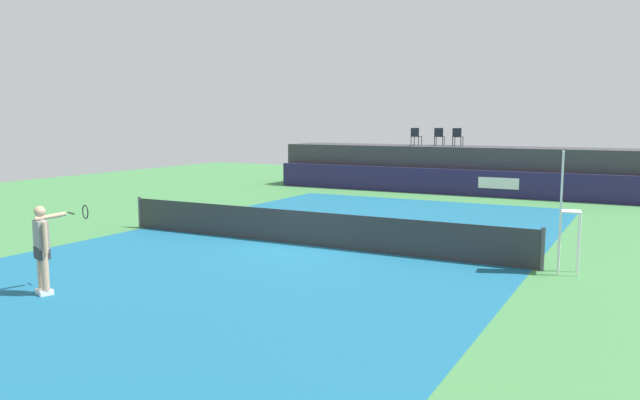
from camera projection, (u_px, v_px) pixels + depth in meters
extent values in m
plane|color=#3D7A42|center=(353.00, 229.00, 19.70)|extent=(48.00, 48.00, 0.00)
cube|color=#16597A|center=(307.00, 245.00, 17.08)|extent=(12.00, 22.00, 0.00)
cube|color=#231E4C|center=(449.00, 182.00, 28.81)|extent=(18.00, 0.20, 1.20)
cube|color=white|center=(498.00, 183.00, 27.62)|extent=(1.80, 0.02, 0.50)
cube|color=#38383D|center=(459.00, 169.00, 30.32)|extent=(18.00, 2.80, 2.20)
cylinder|color=#1E232D|center=(422.00, 141.00, 31.15)|extent=(0.04, 0.04, 0.44)
cylinder|color=#1E232D|center=(414.00, 141.00, 31.37)|extent=(0.04, 0.04, 0.44)
cylinder|color=#1E232D|center=(418.00, 141.00, 30.82)|extent=(0.04, 0.04, 0.44)
cylinder|color=#1E232D|center=(411.00, 141.00, 31.03)|extent=(0.04, 0.04, 0.44)
cube|color=#1E232D|center=(416.00, 136.00, 31.06)|extent=(0.47, 0.47, 0.03)
cube|color=#1E232D|center=(415.00, 132.00, 30.86)|extent=(0.44, 0.06, 0.42)
cylinder|color=#1E232D|center=(444.00, 141.00, 30.96)|extent=(0.04, 0.04, 0.44)
cylinder|color=#1E232D|center=(436.00, 141.00, 31.12)|extent=(0.04, 0.04, 0.44)
cylinder|color=#1E232D|center=(443.00, 141.00, 30.59)|extent=(0.04, 0.04, 0.44)
cylinder|color=#1E232D|center=(434.00, 141.00, 30.75)|extent=(0.04, 0.04, 0.44)
cube|color=#1E232D|center=(439.00, 137.00, 30.83)|extent=(0.48, 0.48, 0.03)
cube|color=#1E232D|center=(439.00, 132.00, 30.61)|extent=(0.44, 0.07, 0.42)
cylinder|color=#1E232D|center=(463.00, 142.00, 30.36)|extent=(0.04, 0.04, 0.44)
cylinder|color=#1E232D|center=(455.00, 141.00, 30.54)|extent=(0.04, 0.04, 0.44)
cylinder|color=#1E232D|center=(461.00, 142.00, 30.01)|extent=(0.04, 0.04, 0.44)
cylinder|color=#1E232D|center=(453.00, 142.00, 30.19)|extent=(0.04, 0.04, 0.44)
cube|color=#1E232D|center=(458.00, 137.00, 30.25)|extent=(0.45, 0.45, 0.03)
cube|color=#1E232D|center=(457.00, 132.00, 30.03)|extent=(0.44, 0.03, 0.42)
cylinder|color=white|center=(579.00, 245.00, 13.57)|extent=(0.04, 0.04, 1.40)
cylinder|color=white|center=(578.00, 242.00, 13.95)|extent=(0.04, 0.04, 1.40)
cylinder|color=white|center=(560.00, 244.00, 13.70)|extent=(0.04, 0.04, 1.40)
cylinder|color=white|center=(559.00, 241.00, 14.08)|extent=(0.04, 0.04, 1.40)
cube|color=white|center=(571.00, 211.00, 13.74)|extent=(0.51, 0.51, 0.03)
cube|color=white|center=(562.00, 181.00, 13.71)|extent=(0.10, 0.44, 1.33)
cube|color=#2D2D2D|center=(307.00, 228.00, 17.02)|extent=(12.40, 0.02, 0.95)
cylinder|color=#4C4C51|center=(140.00, 212.00, 19.92)|extent=(0.10, 0.10, 1.00)
cylinder|color=#4C4C51|center=(543.00, 249.00, 14.11)|extent=(0.10, 0.10, 1.00)
cube|color=white|center=(46.00, 293.00, 12.15)|extent=(0.20, 0.29, 0.10)
cylinder|color=tan|center=(45.00, 270.00, 12.09)|extent=(0.14, 0.14, 0.82)
cube|color=white|center=(42.00, 290.00, 12.32)|extent=(0.20, 0.29, 0.10)
cylinder|color=tan|center=(41.00, 268.00, 12.27)|extent=(0.14, 0.14, 0.82)
cube|color=#333338|center=(42.00, 253.00, 12.14)|extent=(0.39, 0.32, 0.24)
cube|color=gray|center=(41.00, 235.00, 12.09)|extent=(0.41, 0.31, 0.56)
sphere|color=tan|center=(40.00, 211.00, 12.03)|extent=(0.22, 0.22, 0.22)
cylinder|color=tan|center=(45.00, 237.00, 11.92)|extent=(0.09, 0.09, 0.60)
cylinder|color=tan|center=(50.00, 217.00, 12.41)|extent=(0.29, 0.60, 0.14)
cylinder|color=black|center=(71.00, 213.00, 12.68)|extent=(0.29, 0.13, 0.03)
torus|color=black|center=(85.00, 212.00, 12.87)|extent=(0.29, 0.13, 0.30)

